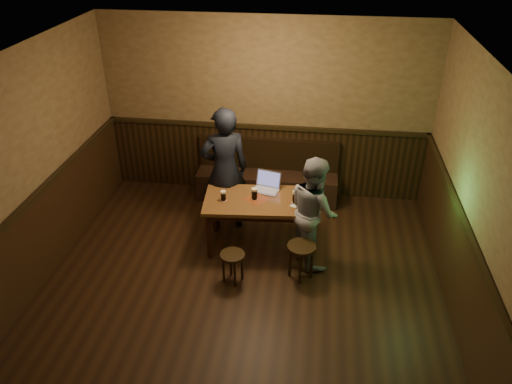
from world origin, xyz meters
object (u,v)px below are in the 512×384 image
object	(u,v)px
pub_table	(256,205)
pint_left	(223,196)
stool_right	(301,252)
laptop	(267,185)
pint_mid	(254,194)
person_grey	(314,211)
person_suit	(225,170)
pint_right	(296,197)
bench	(267,180)
stool_left	(233,260)

from	to	relation	value
pub_table	pint_left	world-z (taller)	pint_left
stool_right	laptop	bearing A→B (deg)	121.09
pint_left	pint_mid	distance (m)	0.41
pint_left	person_grey	xyz separation A→B (m)	(1.18, -0.11, -0.06)
laptop	person_suit	world-z (taller)	person_suit
pub_table	pint_mid	size ratio (longest dim) A/B	8.85
pint_right	laptop	size ratio (longest dim) A/B	0.43
laptop	pint_right	bearing A→B (deg)	-21.79
stool_right	person_grey	size ratio (longest dim) A/B	0.33
pub_table	person_grey	size ratio (longest dim) A/B	0.97
laptop	bench	bearing A→B (deg)	110.29
stool_left	pint_left	distance (m)	0.89
bench	pint_right	xyz separation A→B (m)	(0.52, -1.32, 0.51)
stool_right	pint_mid	size ratio (longest dim) A/B	2.99
stool_left	pint_right	world-z (taller)	pint_right
stool_left	pint_mid	bearing A→B (deg)	78.51
person_grey	bench	bearing A→B (deg)	1.06
stool_left	pint_left	size ratio (longest dim) A/B	2.88
stool_left	pint_right	distance (m)	1.16
bench	pub_table	size ratio (longest dim) A/B	1.53
person_grey	stool_right	bearing A→B (deg)	138.47
stool_right	laptop	world-z (taller)	laptop
bench	stool_right	bearing A→B (deg)	-71.42
pub_table	stool_left	world-z (taller)	pub_table
bench	person_grey	size ratio (longest dim) A/B	1.48
pint_right	person_grey	bearing A→B (deg)	-36.70
pint_mid	person_suit	size ratio (longest dim) A/B	0.09
bench	pub_table	distance (m)	1.35
pint_right	person_suit	world-z (taller)	person_suit
bench	laptop	bearing A→B (deg)	-84.05
pint_right	pub_table	bearing A→B (deg)	178.14
stool_right	person_grey	xyz separation A→B (m)	(0.12, 0.41, 0.36)
bench	pint_left	xyz separation A→B (m)	(-0.42, -1.40, 0.50)
pint_mid	pint_right	bearing A→B (deg)	-1.95
pint_right	laptop	distance (m)	0.51
pint_right	person_grey	size ratio (longest dim) A/B	0.12
stool_right	pint_mid	bearing A→B (deg)	137.71
bench	pint_mid	size ratio (longest dim) A/B	13.55
stool_right	person_grey	world-z (taller)	person_grey
bench	laptop	xyz separation A→B (m)	(0.11, -1.02, 0.49)
bench	laptop	world-z (taller)	laptop
person_suit	laptop	bearing A→B (deg)	146.47
pub_table	stool_right	xyz separation A→B (m)	(0.64, -0.61, -0.25)
laptop	stool_right	bearing A→B (deg)	-44.58
pint_right	laptop	world-z (taller)	laptop
laptop	pub_table	bearing A→B (deg)	-96.35
pint_right	pint_mid	bearing A→B (deg)	178.05
stool_left	person_suit	distance (m)	1.38
stool_right	pint_right	distance (m)	0.74
laptop	stool_left	bearing A→B (deg)	-90.93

